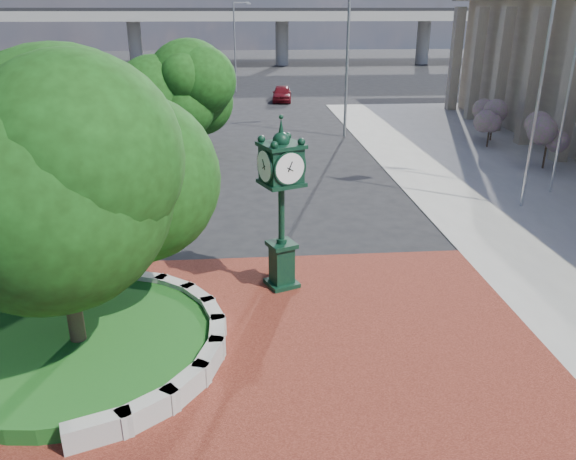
{
  "coord_description": "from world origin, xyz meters",
  "views": [
    {
      "loc": [
        -1.1,
        -11.53,
        7.56
      ],
      "look_at": [
        0.01,
        1.5,
        2.35
      ],
      "focal_mm": 35.0,
      "sensor_mm": 36.0,
      "label": 1
    }
  ],
  "objects_px": {
    "street_lamp_far": "(237,40)",
    "post_clock": "(281,199)",
    "parked_car": "(282,94)",
    "flagpole_a": "(542,80)",
    "flagpole_b": "(570,82)",
    "street_lamp_near": "(351,42)"
  },
  "relations": [
    {
      "from": "post_clock",
      "to": "flagpole_b",
      "type": "bearing_deg",
      "value": 32.45
    },
    {
      "from": "post_clock",
      "to": "street_lamp_near",
      "type": "height_order",
      "value": "street_lamp_near"
    },
    {
      "from": "flagpole_b",
      "to": "street_lamp_near",
      "type": "xyz_separation_m",
      "value": [
        -6.76,
        12.14,
        0.96
      ]
    },
    {
      "from": "post_clock",
      "to": "street_lamp_near",
      "type": "xyz_separation_m",
      "value": [
        5.67,
        20.04,
        2.97
      ]
    },
    {
      "from": "parked_car",
      "to": "flagpole_a",
      "type": "height_order",
      "value": "flagpole_a"
    },
    {
      "from": "street_lamp_far",
      "to": "flagpole_a",
      "type": "bearing_deg",
      "value": -71.87
    },
    {
      "from": "post_clock",
      "to": "street_lamp_far",
      "type": "relative_size",
      "value": 0.61
    },
    {
      "from": "flagpole_a",
      "to": "street_lamp_far",
      "type": "bearing_deg",
      "value": 108.13
    },
    {
      "from": "street_lamp_far",
      "to": "post_clock",
      "type": "bearing_deg",
      "value": -88.36
    },
    {
      "from": "flagpole_a",
      "to": "street_lamp_far",
      "type": "xyz_separation_m",
      "value": [
        -11.42,
        34.88,
        -0.33
      ]
    },
    {
      "from": "parked_car",
      "to": "street_lamp_far",
      "type": "bearing_deg",
      "value": 124.99
    },
    {
      "from": "flagpole_a",
      "to": "street_lamp_near",
      "type": "distance_m",
      "value": 14.62
    },
    {
      "from": "flagpole_a",
      "to": "flagpole_b",
      "type": "distance_m",
      "value": 2.8
    },
    {
      "from": "parked_car",
      "to": "street_lamp_far",
      "type": "height_order",
      "value": "street_lamp_far"
    },
    {
      "from": "flagpole_b",
      "to": "street_lamp_far",
      "type": "xyz_separation_m",
      "value": [
        -13.6,
        33.15,
        -0.01
      ]
    },
    {
      "from": "street_lamp_near",
      "to": "street_lamp_far",
      "type": "bearing_deg",
      "value": 108.03
    },
    {
      "from": "parked_car",
      "to": "street_lamp_near",
      "type": "bearing_deg",
      "value": -72.23
    },
    {
      "from": "flagpole_a",
      "to": "flagpole_b",
      "type": "relative_size",
      "value": 1.07
    },
    {
      "from": "parked_car",
      "to": "post_clock",
      "type": "bearing_deg",
      "value": -88.67
    },
    {
      "from": "post_clock",
      "to": "street_lamp_far",
      "type": "distance_m",
      "value": 41.12
    },
    {
      "from": "street_lamp_near",
      "to": "flagpole_b",
      "type": "bearing_deg",
      "value": -60.91
    },
    {
      "from": "street_lamp_near",
      "to": "post_clock",
      "type": "bearing_deg",
      "value": -105.79
    }
  ]
}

